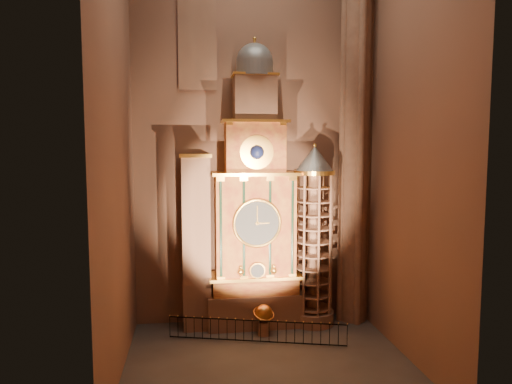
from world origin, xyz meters
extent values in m
plane|color=#383330|center=(0.00, 0.00, 0.00)|extent=(14.00, 14.00, 0.00)
plane|color=#895E4A|center=(0.00, 6.00, 11.00)|extent=(22.00, 0.00, 22.00)
plane|color=#895E4A|center=(-7.00, 0.00, 11.00)|extent=(0.00, 22.00, 22.00)
plane|color=#895E4A|center=(7.00, 0.00, 11.00)|extent=(0.00, 22.00, 22.00)
cube|color=#8C634C|center=(0.00, 5.00, 1.00)|extent=(5.60, 2.20, 2.00)
cube|color=maroon|center=(0.00, 5.00, 2.50)|extent=(5.00, 2.00, 1.00)
cube|color=#FFBF4B|center=(0.00, 4.95, 3.05)|extent=(5.40, 2.30, 0.18)
cube|color=maroon|center=(0.00, 5.00, 6.00)|extent=(4.60, 2.00, 6.00)
cylinder|color=black|center=(-2.05, 4.14, 6.00)|extent=(0.32, 0.32, 5.60)
cylinder|color=black|center=(-0.75, 4.14, 6.00)|extent=(0.32, 0.32, 5.60)
cylinder|color=black|center=(0.75, 4.14, 6.00)|extent=(0.32, 0.32, 5.60)
cylinder|color=black|center=(2.05, 4.14, 6.00)|extent=(0.32, 0.32, 5.60)
cube|color=#FFBF4B|center=(0.00, 4.95, 9.05)|extent=(5.00, 2.25, 0.18)
cylinder|color=#2D3033|center=(0.00, 3.99, 6.30)|extent=(2.60, 0.12, 2.60)
torus|color=#FFBF4B|center=(0.00, 3.94, 6.30)|extent=(2.80, 0.16, 2.80)
cylinder|color=#FFBF4B|center=(0.00, 3.84, 3.60)|extent=(0.90, 0.10, 0.90)
sphere|color=#FFBF4B|center=(-0.95, 3.89, 3.55)|extent=(0.36, 0.36, 0.36)
sphere|color=#FFBF4B|center=(0.95, 3.89, 3.55)|extent=(0.36, 0.36, 0.36)
cube|color=maroon|center=(0.00, 5.00, 10.50)|extent=(3.40, 1.80, 3.00)
sphere|color=#0D1442|center=(0.00, 4.09, 10.30)|extent=(0.80, 0.80, 0.80)
cube|color=#FFBF4B|center=(0.00, 4.95, 12.05)|extent=(3.80, 2.00, 0.15)
cube|color=#8C634C|center=(0.00, 5.00, 13.30)|extent=(2.40, 1.60, 2.60)
sphere|color=slate|center=(0.00, 5.00, 15.40)|extent=(2.10, 2.10, 2.10)
cylinder|color=#FFBF4B|center=(0.00, 5.00, 16.30)|extent=(0.14, 0.14, 0.80)
cube|color=#8C634C|center=(-3.40, 5.00, 5.00)|extent=(1.60, 1.40, 10.00)
cube|color=#FFBF4B|center=(-3.40, 4.58, 3.00)|extent=(1.35, 0.10, 2.10)
cube|color=#4C1714|center=(-3.40, 4.52, 3.00)|extent=(1.05, 0.04, 1.75)
cube|color=#FFBF4B|center=(-3.40, 4.58, 5.60)|extent=(1.35, 0.10, 2.10)
cube|color=#4C1714|center=(-3.40, 4.52, 5.60)|extent=(1.05, 0.04, 1.75)
cube|color=#FFBF4B|center=(-3.40, 4.58, 8.20)|extent=(1.35, 0.10, 2.10)
cube|color=#4C1714|center=(-3.40, 4.52, 8.20)|extent=(1.05, 0.04, 1.75)
cube|color=#FFBF4B|center=(-3.40, 5.00, 10.10)|extent=(1.80, 1.60, 0.20)
cylinder|color=#8C634C|center=(3.50, 4.70, 0.40)|extent=(2.50, 2.50, 0.80)
cylinder|color=#8C634C|center=(3.50, 4.70, 4.90)|extent=(0.70, 0.70, 8.20)
cylinder|color=#FFBF4B|center=(3.50, 4.70, 9.10)|extent=(2.40, 2.40, 0.25)
cone|color=slate|center=(3.50, 4.70, 9.90)|extent=(2.30, 2.30, 1.50)
sphere|color=#FFBF4B|center=(3.50, 4.70, 10.70)|extent=(0.20, 0.20, 0.20)
cylinder|color=#8C634C|center=(6.10, 5.00, 11.00)|extent=(1.60, 1.60, 22.00)
cylinder|color=#8C634C|center=(6.90, 5.00, 11.00)|extent=(0.44, 0.44, 22.00)
cylinder|color=#8C634C|center=(5.30, 5.00, 11.00)|extent=(0.44, 0.44, 22.00)
cylinder|color=#8C634C|center=(6.10, 5.80, 11.00)|extent=(0.44, 0.44, 22.00)
cylinder|color=#8C634C|center=(6.10, 4.20, 11.00)|extent=(0.44, 0.44, 22.00)
cube|color=navy|center=(-3.20, 5.94, 16.50)|extent=(2.00, 0.10, 5.00)
cube|color=#8C634C|center=(-3.20, 5.88, 16.50)|extent=(2.20, 0.06, 5.20)
cylinder|color=#8C634C|center=(0.29, 3.38, 0.38)|extent=(0.66, 0.66, 0.77)
sphere|color=#D78A3C|center=(0.29, 3.38, 1.26)|extent=(0.99, 0.99, 0.99)
torus|color=#D78A3C|center=(0.29, 3.38, 1.26)|extent=(1.55, 1.51, 0.53)
cube|color=black|center=(-0.27, 2.38, 1.24)|extent=(9.34, 2.62, 0.05)
cube|color=black|center=(-0.27, 2.38, 0.11)|extent=(9.34, 2.62, 0.05)
camera|label=1|loc=(-3.70, -21.20, 10.48)|focal=32.00mm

